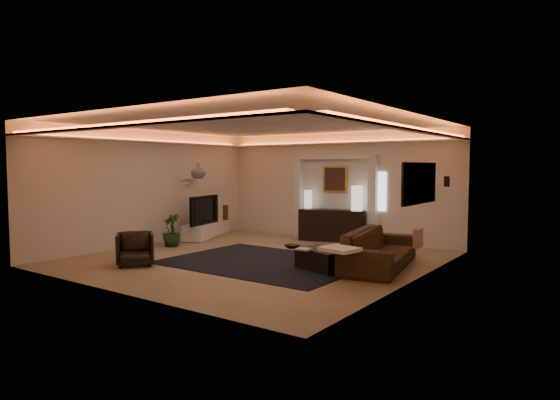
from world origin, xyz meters
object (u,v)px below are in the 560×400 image
Objects in this scene: console at (332,226)px; sofa at (379,249)px; coffee_table at (322,259)px; armchair at (135,249)px.

sofa is at bearing -61.25° from console.
console is 3.75m from coffee_table.
coffee_table is at bearing 125.28° from sofa.
armchair reaches higher than coffee_table.
console reaches higher than sofa.
armchair is at bearing -129.69° from coffee_table.
sofa is at bearing 67.46° from coffee_table.
sofa is 2.41× the size of coffee_table.
console is 5.43m from armchair.
coffee_table is 3.77m from armchair.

